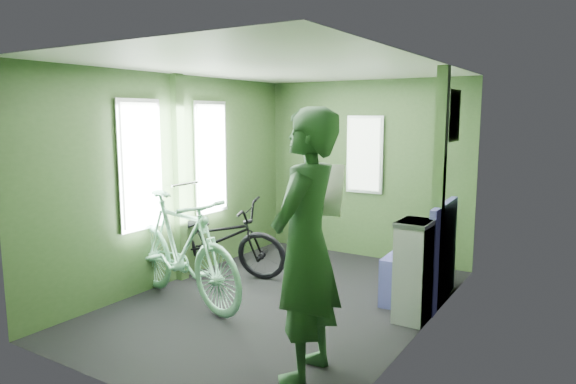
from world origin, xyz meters
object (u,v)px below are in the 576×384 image
at_px(bicycle_black, 217,275).
at_px(waste_box, 414,271).
at_px(bicycle_mint, 183,302).
at_px(passenger, 306,246).
at_px(bench_seat, 421,270).

height_order(bicycle_black, waste_box, waste_box).
relative_size(bicycle_black, bicycle_mint, 0.93).
distance_m(bicycle_black, passenger, 2.68).
bearing_deg(bicycle_mint, bench_seat, -41.92).
distance_m(passenger, waste_box, 1.52).
height_order(bicycle_mint, waste_box, waste_box).
height_order(waste_box, bench_seat, bench_seat).
bearing_deg(bench_seat, bicycle_black, -169.56).
bearing_deg(bicycle_mint, bicycle_black, 31.10).
bearing_deg(passenger, bench_seat, 167.54).
relative_size(bicycle_mint, passenger, 0.96).
xyz_separation_m(bicycle_mint, waste_box, (2.09, 0.79, 0.46)).
bearing_deg(bicycle_black, bench_seat, -89.71).
bearing_deg(waste_box, bicycle_black, 178.55).
xyz_separation_m(bicycle_mint, bench_seat, (1.98, 1.38, 0.30)).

